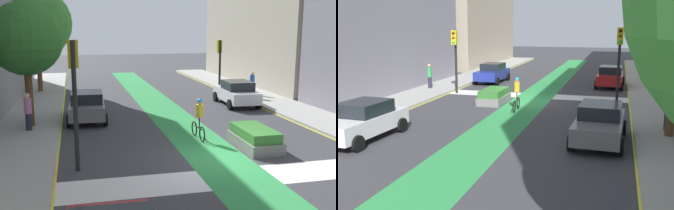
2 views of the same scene
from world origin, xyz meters
TOP-DOWN VIEW (x-y plane):
  - ground_plane at (0.00, 0.00)m, footprint 120.00×120.00m
  - bike_lane_paint at (-0.02, 0.00)m, footprint 2.40×60.00m
  - crosswalk_band at (0.00, -2.00)m, footprint 12.00×1.80m
  - sidewalk_left at (-7.50, 0.00)m, footprint 3.00×60.00m
  - curb_stripe_left at (-6.00, 0.00)m, footprint 0.16×60.00m
  - traffic_signal_near_left at (-5.22, 0.02)m, footprint 0.35×0.52m
  - traffic_signal_far_right at (5.28, 14.25)m, footprint 0.35×0.52m
  - car_grey_left_far at (-4.60, 7.69)m, footprint 2.17×4.27m
  - car_white_right_far at (4.87, 9.90)m, footprint 2.19×4.28m
  - cyclist_in_lane at (0.11, 2.77)m, footprint 0.32×1.73m
  - pedestrian_sidewalk_right_a at (7.22, 12.64)m, footprint 0.34×0.34m
  - pedestrian_sidewalk_left_a at (-7.39, 5.56)m, footprint 0.34×0.34m
  - street_tree_near at (-7.38, 6.47)m, footprint 3.53×3.53m
  - street_tree_far at (-7.75, 17.79)m, footprint 5.15×5.15m
  - median_planter at (1.98, 1.01)m, footprint 1.38×2.78m

SIDE VIEW (x-z plane):
  - ground_plane at x=0.00m, z-range 0.00..0.00m
  - crosswalk_band at x=0.00m, z-range 0.00..0.01m
  - bike_lane_paint at x=-0.02m, z-range 0.00..0.01m
  - curb_stripe_left at x=-6.00m, z-range 0.00..0.01m
  - sidewalk_left at x=-7.50m, z-range 0.00..0.15m
  - median_planter at x=1.98m, z-range -0.02..0.83m
  - car_grey_left_far at x=-4.60m, z-range 0.02..1.59m
  - car_white_right_far at x=4.87m, z-range 0.02..1.59m
  - cyclist_in_lane at x=0.11m, z-range 0.04..1.90m
  - pedestrian_sidewalk_right_a at x=7.22m, z-range 0.16..1.78m
  - pedestrian_sidewalk_left_a at x=-7.39m, z-range 0.17..1.93m
  - traffic_signal_far_right at x=5.28m, z-range 0.81..4.81m
  - traffic_signal_near_left at x=-5.22m, z-range 0.90..5.42m
  - street_tree_near at x=-7.38m, z-range 1.37..7.40m
  - street_tree_far at x=-7.75m, z-range 1.38..9.02m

